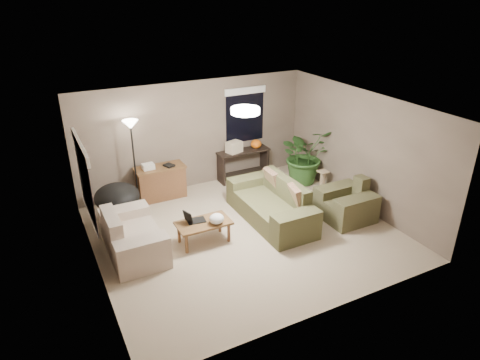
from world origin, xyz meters
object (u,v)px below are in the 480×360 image
floor_lamp (132,135)px  main_sofa (272,206)px  loveseat (132,238)px  console_table (243,162)px  houseplant (305,161)px  armchair (346,205)px  papasan_chair (117,200)px  cat_scratching_post (322,182)px  desk (161,182)px  coffee_table (204,225)px

floor_lamp → main_sofa: bearing=-40.1°
loveseat → console_table: 3.79m
houseplant → armchair: bearing=-98.0°
armchair → papasan_chair: 4.65m
main_sofa → console_table: size_ratio=1.69×
loveseat → cat_scratching_post: size_ratio=3.20×
floor_lamp → cat_scratching_post: size_ratio=3.82×
console_table → houseplant: houseplant is taller
desk → cat_scratching_post: desk is taller
armchair → console_table: (-0.98, 2.68, 0.14)m
desk → houseplant: bearing=-12.4°
console_table → main_sofa: bearing=-101.1°
console_table → houseplant: bearing=-32.9°
main_sofa → cat_scratching_post: size_ratio=4.40×
main_sofa → coffee_table: main_sofa is taller
armchair → houseplant: (0.27, 1.88, 0.24)m
main_sofa → cat_scratching_post: (1.73, 0.62, -0.08)m
coffee_table → cat_scratching_post: size_ratio=2.00×
cat_scratching_post → floor_lamp: bearing=162.1°
main_sofa → coffee_table: (-1.57, -0.15, 0.06)m
desk → loveseat: bearing=-121.4°
loveseat → floor_lamp: size_ratio=0.84×
main_sofa → console_table: bearing=78.9°
desk → armchair: bearing=-40.2°
main_sofa → cat_scratching_post: bearing=19.6°
loveseat → desk: bearing=58.6°
armchair → coffee_table: 3.00m
loveseat → console_table: bearing=30.7°
desk → papasan_chair: bearing=-150.4°
desk → cat_scratching_post: (3.45, -1.37, -0.16)m
papasan_chair → houseplant: size_ratio=0.82×
armchair → desk: 4.06m
papasan_chair → console_table: bearing=12.1°
floor_lamp → loveseat: bearing=-108.1°
papasan_chair → desk: bearing=29.6°
coffee_table → cat_scratching_post: 3.39m
papasan_chair → floor_lamp: (0.54, 0.55, 1.13)m
console_table → houseplant: (1.25, -0.81, 0.10)m
main_sofa → desk: main_sofa is taller
cat_scratching_post → console_table: bearing=132.7°
papasan_chair → floor_lamp: size_ratio=0.59×
console_table → floor_lamp: (-2.67, -0.14, 1.16)m
coffee_table → console_table: console_table is taller
loveseat → houseplant: 4.65m
loveseat → armchair: same height
desk → console_table: same height
houseplant → papasan_chair: bearing=178.5°
main_sofa → cat_scratching_post: main_sofa is taller
floor_lamp → console_table: bearing=3.1°
main_sofa → loveseat: same height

